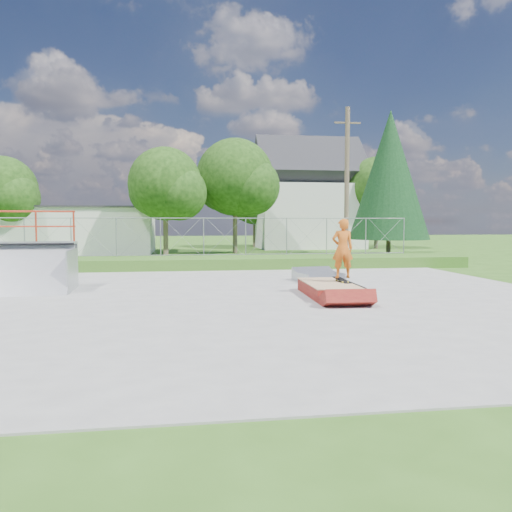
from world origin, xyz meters
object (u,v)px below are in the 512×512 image
Objects in this scene: grind_box at (329,290)px; flat_bank_ramp at (319,276)px; quarter_pipe at (28,252)px; skater at (342,251)px.

flat_bank_ramp reaches higher than grind_box.
quarter_pipe is 9.26m from skater.
skater reaches higher than grind_box.
skater is at bearing -13.94° from quarter_pipe.
grind_box is 3.33m from flat_bank_ramp.
flat_bank_ramp is at bearing 5.69° from quarter_pipe.
grind_box is 1.60× the size of skater.
flat_bank_ramp is at bearing -88.50° from skater.
skater is (-0.19, -3.16, 1.06)m from flat_bank_ramp.
quarter_pipe reaches higher than skater.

